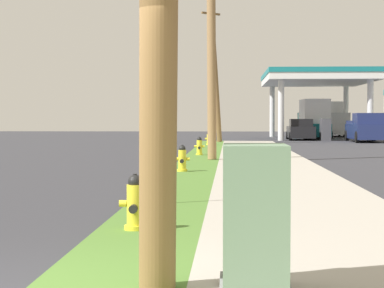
{
  "coord_description": "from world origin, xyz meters",
  "views": [
    {
      "loc": [
        1.77,
        -5.75,
        1.6
      ],
      "look_at": [
        0.71,
        13.71,
        0.88
      ],
      "focal_mm": 64.48,
      "sensor_mm": 36.0,
      "label": 1
    }
  ],
  "objects_px": {
    "fire_hydrant_second": "(182,160)",
    "car_white_by_far_pump": "(319,129)",
    "fire_hydrant_fourth": "(209,139)",
    "street_sign_post": "(161,116)",
    "fire_hydrant_nearest": "(135,205)",
    "utility_pole_midground": "(211,13)",
    "truck_teal_at_far_bay": "(313,120)",
    "utility_pole_background": "(215,72)",
    "utility_cabinet": "(255,223)",
    "truck_navy_on_apron": "(366,129)",
    "car_black_by_near_pump": "(301,130)",
    "truck_silver_at_forecourt": "(334,120)",
    "fire_hydrant_third": "(199,147)"
  },
  "relations": [
    {
      "from": "fire_hydrant_second",
      "to": "street_sign_post",
      "type": "relative_size",
      "value": 0.35
    },
    {
      "from": "fire_hydrant_nearest",
      "to": "utility_pole_background",
      "type": "height_order",
      "value": "utility_pole_background"
    },
    {
      "from": "utility_cabinet",
      "to": "car_black_by_near_pump",
      "type": "distance_m",
      "value": 46.24
    },
    {
      "from": "utility_pole_background",
      "to": "street_sign_post",
      "type": "bearing_deg",
      "value": -90.49
    },
    {
      "from": "utility_cabinet",
      "to": "truck_navy_on_apron",
      "type": "bearing_deg",
      "value": 77.7
    },
    {
      "from": "fire_hydrant_second",
      "to": "utility_pole_midground",
      "type": "bearing_deg",
      "value": 83.62
    },
    {
      "from": "utility_pole_midground",
      "to": "car_black_by_near_pump",
      "type": "bearing_deg",
      "value": 77.41
    },
    {
      "from": "fire_hydrant_fourth",
      "to": "street_sign_post",
      "type": "relative_size",
      "value": 0.35
    },
    {
      "from": "car_white_by_far_pump",
      "to": "truck_teal_at_far_bay",
      "type": "height_order",
      "value": "truck_teal_at_far_bay"
    },
    {
      "from": "fire_hydrant_nearest",
      "to": "car_black_by_near_pump",
      "type": "xyz_separation_m",
      "value": [
        6.57,
        42.76,
        0.28
      ]
    },
    {
      "from": "fire_hydrant_second",
      "to": "car_white_by_far_pump",
      "type": "xyz_separation_m",
      "value": [
        8.88,
        39.63,
        0.28
      ]
    },
    {
      "from": "utility_cabinet",
      "to": "fire_hydrant_nearest",
      "type": "bearing_deg",
      "value": 114.67
    },
    {
      "from": "fire_hydrant_third",
      "to": "utility_pole_midground",
      "type": "height_order",
      "value": "utility_pole_midground"
    },
    {
      "from": "fire_hydrant_fourth",
      "to": "utility_pole_midground",
      "type": "bearing_deg",
      "value": -87.93
    },
    {
      "from": "fire_hydrant_nearest",
      "to": "car_white_by_far_pump",
      "type": "xyz_separation_m",
      "value": [
        8.82,
        49.76,
        0.28
      ]
    },
    {
      "from": "street_sign_post",
      "to": "truck_teal_at_far_bay",
      "type": "distance_m",
      "value": 44.18
    },
    {
      "from": "fire_hydrant_second",
      "to": "car_white_by_far_pump",
      "type": "bearing_deg",
      "value": 77.37
    },
    {
      "from": "utility_cabinet",
      "to": "truck_teal_at_far_bay",
      "type": "bearing_deg",
      "value": 82.56
    },
    {
      "from": "fire_hydrant_nearest",
      "to": "utility_pole_midground",
      "type": "distance_m",
      "value": 16.71
    },
    {
      "from": "fire_hydrant_fourth",
      "to": "truck_teal_at_far_bay",
      "type": "relative_size",
      "value": 0.12
    },
    {
      "from": "car_black_by_near_pump",
      "to": "truck_navy_on_apron",
      "type": "distance_m",
      "value": 5.75
    },
    {
      "from": "fire_hydrant_nearest",
      "to": "truck_silver_at_forecourt",
      "type": "height_order",
      "value": "truck_silver_at_forecourt"
    },
    {
      "from": "fire_hydrant_second",
      "to": "truck_teal_at_far_bay",
      "type": "xyz_separation_m",
      "value": [
        8.0,
        36.17,
        1.04
      ]
    },
    {
      "from": "truck_teal_at_far_bay",
      "to": "fire_hydrant_nearest",
      "type": "bearing_deg",
      "value": -99.73
    },
    {
      "from": "utility_cabinet",
      "to": "truck_silver_at_forecourt",
      "type": "bearing_deg",
      "value": 80.84
    },
    {
      "from": "fire_hydrant_fourth",
      "to": "street_sign_post",
      "type": "xyz_separation_m",
      "value": [
        -0.02,
        -26.7,
        1.19
      ]
    },
    {
      "from": "fire_hydrant_second",
      "to": "truck_silver_at_forecourt",
      "type": "relative_size",
      "value": 0.12
    },
    {
      "from": "fire_hydrant_second",
      "to": "utility_pole_background",
      "type": "distance_m",
      "value": 24.74
    },
    {
      "from": "fire_hydrant_fourth",
      "to": "utility_cabinet",
      "type": "height_order",
      "value": "utility_cabinet"
    },
    {
      "from": "car_black_by_near_pump",
      "to": "utility_pole_midground",
      "type": "bearing_deg",
      "value": -102.59
    },
    {
      "from": "fire_hydrant_second",
      "to": "street_sign_post",
      "type": "xyz_separation_m",
      "value": [
        0.14,
        -7.3,
        1.19
      ]
    },
    {
      "from": "utility_pole_background",
      "to": "car_white_by_far_pump",
      "type": "relative_size",
      "value": 1.9
    },
    {
      "from": "street_sign_post",
      "to": "fire_hydrant_nearest",
      "type": "bearing_deg",
      "value": -91.49
    },
    {
      "from": "utility_pole_background",
      "to": "utility_pole_midground",
      "type": "bearing_deg",
      "value": -89.26
    },
    {
      "from": "fire_hydrant_third",
      "to": "utility_pole_background",
      "type": "height_order",
      "value": "utility_pole_background"
    },
    {
      "from": "fire_hydrant_fourth",
      "to": "car_black_by_near_pump",
      "type": "distance_m",
      "value": 14.73
    },
    {
      "from": "fire_hydrant_nearest",
      "to": "fire_hydrant_second",
      "type": "height_order",
      "value": "same"
    },
    {
      "from": "utility_cabinet",
      "to": "truck_navy_on_apron",
      "type": "relative_size",
      "value": 0.23
    },
    {
      "from": "utility_pole_background",
      "to": "car_white_by_far_pump",
      "type": "height_order",
      "value": "utility_pole_background"
    },
    {
      "from": "fire_hydrant_third",
      "to": "street_sign_post",
      "type": "distance_m",
      "value": 16.08
    },
    {
      "from": "fire_hydrant_second",
      "to": "utility_cabinet",
      "type": "xyz_separation_m",
      "value": [
        1.53,
        -13.33,
        0.26
      ]
    },
    {
      "from": "street_sign_post",
      "to": "car_white_by_far_pump",
      "type": "xyz_separation_m",
      "value": [
        8.74,
        46.93,
        -0.91
      ]
    },
    {
      "from": "utility_pole_midground",
      "to": "car_white_by_far_pump",
      "type": "bearing_deg",
      "value": 76.32
    },
    {
      "from": "street_sign_post",
      "to": "truck_silver_at_forecourt",
      "type": "xyz_separation_m",
      "value": [
        10.54,
        50.69,
        -0.15
      ]
    },
    {
      "from": "utility_pole_midground",
      "to": "fire_hydrant_nearest",
      "type": "bearing_deg",
      "value": -92.1
    },
    {
      "from": "truck_silver_at_forecourt",
      "to": "fire_hydrant_second",
      "type": "bearing_deg",
      "value": -103.83
    },
    {
      "from": "fire_hydrant_third",
      "to": "utility_pole_midground",
      "type": "relative_size",
      "value": 0.07
    },
    {
      "from": "utility_pole_midground",
      "to": "truck_navy_on_apron",
      "type": "distance_m",
      "value": 25.21
    },
    {
      "from": "utility_pole_background",
      "to": "truck_navy_on_apron",
      "type": "relative_size",
      "value": 1.6
    },
    {
      "from": "car_white_by_far_pump",
      "to": "truck_silver_at_forecourt",
      "type": "xyz_separation_m",
      "value": [
        1.8,
        3.76,
        0.77
      ]
    }
  ]
}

